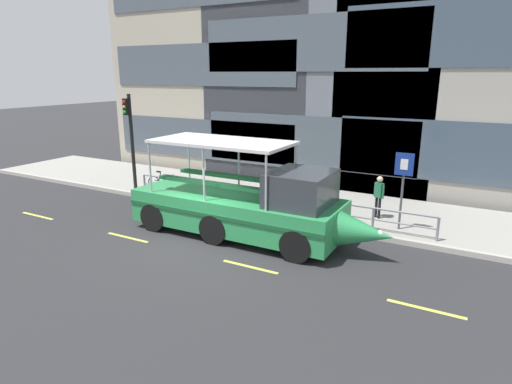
# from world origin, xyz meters

# --- Properties ---
(ground_plane) EXTENTS (120.00, 120.00, 0.00)m
(ground_plane) POSITION_xyz_m (0.00, 0.00, 0.00)
(ground_plane) COLOR #2B2B2D
(sidewalk) EXTENTS (32.00, 4.80, 0.18)m
(sidewalk) POSITION_xyz_m (0.00, 5.60, 0.09)
(sidewalk) COLOR #99968E
(sidewalk) RESTS_ON ground_plane
(curb_edge) EXTENTS (32.00, 0.18, 0.18)m
(curb_edge) POSITION_xyz_m (0.00, 3.11, 0.09)
(curb_edge) COLOR #B2ADA3
(curb_edge) RESTS_ON ground_plane
(lane_centreline) EXTENTS (25.80, 0.12, 0.01)m
(lane_centreline) POSITION_xyz_m (-0.00, -0.80, 0.00)
(lane_centreline) COLOR #DBD64C
(lane_centreline) RESTS_ON ground_plane
(curb_guardrail) EXTENTS (12.53, 0.09, 0.83)m
(curb_guardrail) POSITION_xyz_m (0.71, 3.45, 0.74)
(curb_guardrail) COLOR gray
(curb_guardrail) RESTS_ON sidewalk
(traffic_light_pole) EXTENTS (0.24, 0.46, 4.35)m
(traffic_light_pole) POSITION_xyz_m (-6.31, 3.62, 2.80)
(traffic_light_pole) COLOR black
(traffic_light_pole) RESTS_ON sidewalk
(parking_sign) EXTENTS (0.60, 0.12, 2.68)m
(parking_sign) POSITION_xyz_m (5.63, 3.99, 2.00)
(parking_sign) COLOR #4C4F54
(parking_sign) RESTS_ON sidewalk
(leaned_bicycle) EXTENTS (1.74, 0.46, 0.96)m
(leaned_bicycle) POSITION_xyz_m (-4.74, 3.80, 0.56)
(leaned_bicycle) COLOR black
(leaned_bicycle) RESTS_ON sidewalk
(duck_tour_boat) EXTENTS (9.11, 2.55, 3.23)m
(duck_tour_boat) POSITION_xyz_m (1.21, 1.30, 1.07)
(duck_tour_boat) COLOR #2D9351
(duck_tour_boat) RESTS_ON ground_plane
(pedestrian_near_bow) EXTENTS (0.41, 0.29, 1.59)m
(pedestrian_near_bow) POSITION_xyz_m (4.67, 4.87, 1.14)
(pedestrian_near_bow) COLOR black
(pedestrian_near_bow) RESTS_ON sidewalk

